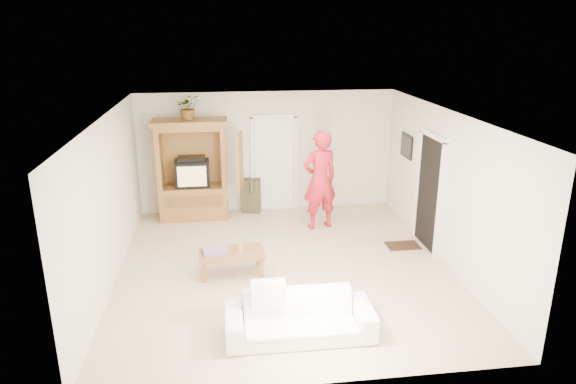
% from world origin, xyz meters
% --- Properties ---
extents(floor, '(6.00, 6.00, 0.00)m').
position_xyz_m(floor, '(0.00, 0.00, 0.00)').
color(floor, tan).
rests_on(floor, ground).
extents(ceiling, '(6.00, 6.00, 0.00)m').
position_xyz_m(ceiling, '(0.00, 0.00, 2.60)').
color(ceiling, white).
rests_on(ceiling, floor).
extents(wall_back, '(5.50, 0.00, 5.50)m').
position_xyz_m(wall_back, '(0.00, 3.00, 1.30)').
color(wall_back, silver).
rests_on(wall_back, floor).
extents(wall_front, '(5.50, 0.00, 5.50)m').
position_xyz_m(wall_front, '(0.00, -3.00, 1.30)').
color(wall_front, silver).
rests_on(wall_front, floor).
extents(wall_left, '(0.00, 6.00, 6.00)m').
position_xyz_m(wall_left, '(-2.75, 0.00, 1.30)').
color(wall_left, silver).
rests_on(wall_left, floor).
extents(wall_right, '(0.00, 6.00, 6.00)m').
position_xyz_m(wall_right, '(2.75, 0.00, 1.30)').
color(wall_right, silver).
rests_on(wall_right, floor).
extents(armoire, '(1.82, 1.14, 2.10)m').
position_xyz_m(armoire, '(-1.58, 2.66, 0.91)').
color(armoire, '#93602D').
rests_on(armoire, floor).
extents(door_back, '(0.85, 0.05, 2.04)m').
position_xyz_m(door_back, '(0.15, 2.97, 1.02)').
color(door_back, white).
rests_on(door_back, floor).
extents(doorway_right, '(0.05, 0.90, 2.04)m').
position_xyz_m(doorway_right, '(2.73, 0.60, 1.02)').
color(doorway_right, black).
rests_on(doorway_right, floor).
extents(framed_picture, '(0.03, 0.60, 0.48)m').
position_xyz_m(framed_picture, '(2.73, 1.90, 1.60)').
color(framed_picture, black).
rests_on(framed_picture, wall_right).
extents(doormat, '(0.60, 0.40, 0.02)m').
position_xyz_m(doormat, '(2.30, 0.60, 0.01)').
color(doormat, '#382316').
rests_on(doormat, floor).
extents(plant, '(0.52, 0.47, 0.51)m').
position_xyz_m(plant, '(-1.60, 2.63, 2.35)').
color(plant, '#4C7238').
rests_on(plant, armoire).
extents(man, '(0.83, 0.66, 2.00)m').
position_xyz_m(man, '(0.93, 1.74, 1.00)').
color(man, red).
rests_on(man, floor).
extents(sofa, '(1.94, 0.77, 0.56)m').
position_xyz_m(sofa, '(-0.05, -2.02, 0.28)').
color(sofa, white).
rests_on(sofa, floor).
extents(coffee_table, '(1.09, 0.64, 0.39)m').
position_xyz_m(coffee_table, '(-0.88, -0.10, 0.34)').
color(coffee_table, '#955F33').
rests_on(coffee_table, floor).
extents(towel, '(0.42, 0.34, 0.08)m').
position_xyz_m(towel, '(-1.15, -0.10, 0.43)').
color(towel, '#D04570').
rests_on(towel, coffee_table).
extents(candle, '(0.08, 0.08, 0.10)m').
position_xyz_m(candle, '(-0.74, -0.06, 0.44)').
color(candle, tan).
rests_on(candle, coffee_table).
extents(backpack_black, '(0.32, 0.20, 0.38)m').
position_xyz_m(backpack_black, '(-1.05, 2.64, 0.19)').
color(backpack_black, black).
rests_on(backpack_black, floor).
extents(backpack_olive, '(0.43, 0.35, 0.74)m').
position_xyz_m(backpack_olive, '(-0.37, 2.85, 0.37)').
color(backpack_olive, '#47442B').
rests_on(backpack_olive, floor).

